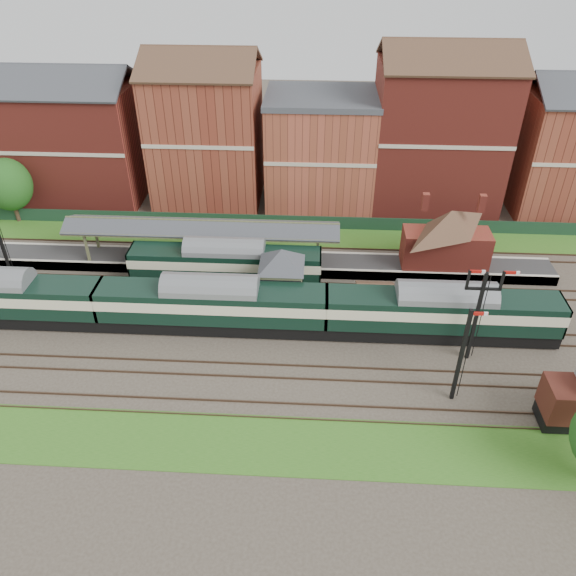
# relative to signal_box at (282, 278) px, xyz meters

# --- Properties ---
(ground) EXTENTS (160.00, 160.00, 0.00)m
(ground) POSITION_rel_signal_box_xyz_m (3.00, -3.25, -3.19)
(ground) COLOR #473D33
(ground) RESTS_ON ground
(grass_back) EXTENTS (90.00, 4.50, 0.06)m
(grass_back) POSITION_rel_signal_box_xyz_m (3.00, 12.75, -3.16)
(grass_back) COLOR #2D6619
(grass_back) RESTS_ON ground
(grass_front) EXTENTS (90.00, 5.00, 0.06)m
(grass_front) POSITION_rel_signal_box_xyz_m (3.00, -15.25, -3.16)
(grass_front) COLOR #2D6619
(grass_front) RESTS_ON ground
(fence) EXTENTS (90.00, 0.12, 1.50)m
(fence) POSITION_rel_signal_box_xyz_m (3.00, 14.75, -2.44)
(fence) COLOR #193823
(fence) RESTS_ON ground
(platform) EXTENTS (55.00, 3.40, 1.00)m
(platform) POSITION_rel_signal_box_xyz_m (-2.00, 6.50, -2.69)
(platform) COLOR #2D2D2D
(platform) RESTS_ON ground
(signal_box) EXTENTS (5.40, 5.40, 6.00)m
(signal_box) POSITION_rel_signal_box_xyz_m (0.00, 0.00, 0.00)
(signal_box) COLOR #667855
(signal_box) RESTS_ON ground
(brick_hut) EXTENTS (3.20, 2.64, 2.94)m
(brick_hut) POSITION_rel_signal_box_xyz_m (8.00, 0.00, -2.00)
(brick_hut) COLOR maroon
(brick_hut) RESTS_ON ground
(station_building) EXTENTS (8.10, 8.10, 5.90)m
(station_building) POSITION_rel_signal_box_xyz_m (15.00, 6.50, 0.76)
(station_building) COLOR maroon
(station_building) RESTS_ON platform
(canopy) EXTENTS (26.00, 3.89, 4.08)m
(canopy) POSITION_rel_signal_box_xyz_m (-8.00, 6.50, 1.39)
(canopy) COLOR brown
(canopy) RESTS_ON platform
(semaphore_bracket) EXTENTS (3.60, 0.25, 8.18)m
(semaphore_bracket) POSITION_rel_signal_box_xyz_m (15.04, -5.75, 1.44)
(semaphore_bracket) COLOR black
(semaphore_bracket) RESTS_ON ground
(semaphore_siding) EXTENTS (1.23, 0.25, 8.00)m
(semaphore_siding) POSITION_rel_signal_box_xyz_m (13.02, -10.25, 0.96)
(semaphore_siding) COLOR black
(semaphore_siding) RESTS_ON ground
(town_backdrop) EXTENTS (69.00, 10.00, 16.00)m
(town_backdrop) POSITION_rel_signal_box_xyz_m (2.82, 21.75, 3.81)
(town_backdrop) COLOR maroon
(town_backdrop) RESTS_ON ground
(dmu_train) EXTENTS (56.09, 2.95, 4.31)m
(dmu_train) POSITION_rel_signal_box_xyz_m (-5.52, -3.25, -0.68)
(dmu_train) COLOR black
(dmu_train) RESTS_ON ground
(platform_railcar) EXTENTS (17.48, 2.76, 4.02)m
(platform_railcar) POSITION_rel_signal_box_xyz_m (-5.38, 3.25, -0.83)
(platform_railcar) COLOR black
(platform_railcar) RESTS_ON ground
(tree_back) EXTENTS (5.01, 5.01, 7.32)m
(tree_back) POSITION_rel_signal_box_xyz_m (-30.63, 14.62, 1.24)
(tree_back) COLOR #382619
(tree_back) RESTS_ON ground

